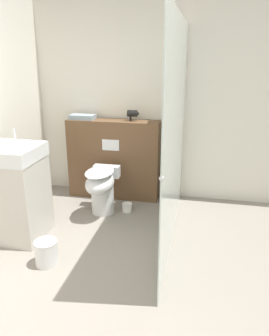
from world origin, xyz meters
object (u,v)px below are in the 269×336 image
hair_drier (133,114)px  toilet (101,187)px  sink_vanity (14,192)px  waste_bin (46,253)px

hair_drier → toilet: bearing=-114.5°
toilet → sink_vanity: bearing=-137.0°
waste_bin → toilet: bearing=80.1°
hair_drier → waste_bin: size_ratio=0.65×
sink_vanity → waste_bin: size_ratio=4.82×
hair_drier → waste_bin: 1.99m
toilet → hair_drier: hair_drier is taller
toilet → hair_drier: 1.00m
toilet → waste_bin: (-0.19, -1.08, -0.23)m
sink_vanity → waste_bin: bearing=-37.9°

